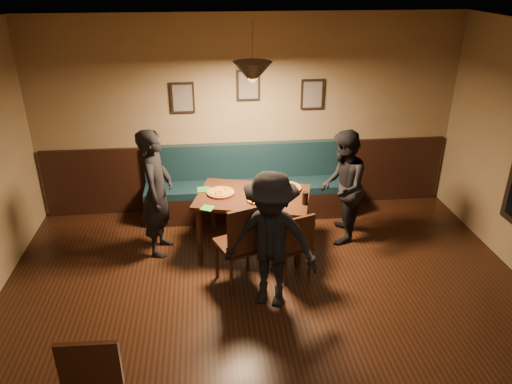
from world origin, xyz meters
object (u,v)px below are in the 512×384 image
Objects in this scene: diner_front at (271,241)px; soda_glass at (305,198)px; dining_table at (253,221)px; diner_right at (342,187)px; chair_near_left at (239,243)px; diner_left at (157,193)px; tabasco_bottle at (295,190)px; booth_bench at (251,183)px; chair_near_right at (291,243)px.

soda_glass is (0.53, 0.85, 0.06)m from diner_front.
dining_table is 1.23m from diner_right.
diner_left reaches higher than chair_near_left.
tabasco_bottle is at bearing -82.45° from diner_left.
booth_bench is 19.00× the size of soda_glass.
chair_near_right is at bearing -120.84° from soda_glass.
chair_near_left reaches higher than tabasco_bottle.
diner_front is at bearing -71.76° from dining_table.
chair_near_right is 0.55× the size of diner_front.
chair_near_left reaches higher than dining_table.
diner_right reaches higher than dining_table.
chair_near_left is (-0.29, -1.67, 0.03)m from booth_bench.
chair_near_left is at bearing -119.82° from diner_left.
diner_left reaches higher than diner_front.
diner_front is at bearing -74.29° from chair_near_left.
dining_table is at bearing 99.47° from chair_near_right.
chair_near_left is (-0.23, -0.76, 0.16)m from dining_table.
booth_bench is at bearing 58.86° from chair_near_left.
chair_near_left is 1.25× the size of chair_near_right.
diner_left is 2.35m from diner_right.
soda_glass is at bearing 7.62° from chair_near_left.
chair_near_right is 1.76m from diner_left.
diner_front is (0.01, -2.07, 0.26)m from booth_bench.
diner_left is (-1.18, 0.04, 0.44)m from dining_table.
diner_right is 11.72× the size of tabasco_bottle.
booth_bench reaches higher than soda_glass.
chair_near_right is at bearing -45.59° from dining_table.
booth_bench is at bearing -44.46° from diner_left.
chair_near_right is 0.75m from tabasco_bottle.
diner_right is at bearing 69.13° from diner_front.
chair_near_right is at bearing -28.27° from diner_right.
chair_near_right is (0.38, -0.67, 0.05)m from dining_table.
dining_table is at bearing -81.58° from diner_left.
diner_left is (-1.56, 0.71, 0.39)m from chair_near_right.
chair_near_left is 1.07m from tabasco_bottle.
dining_table is at bearing 51.85° from chair_near_left.
tabasco_bottle is (0.46, -0.96, 0.30)m from booth_bench.
chair_near_right is at bearing -12.63° from chair_near_left.
booth_bench is at bearing 113.75° from soda_glass.
tabasco_bottle is at bearing -60.45° from diner_right.
tabasco_bottle is at bearing 57.51° from chair_near_right.
soda_glass is (0.83, 0.46, 0.29)m from chair_near_left.
tabasco_bottle is at bearing 106.57° from soda_glass.
soda_glass is at bearing -73.43° from tabasco_bottle.
soda_glass is (0.22, 0.36, 0.40)m from chair_near_right.
diner_right is (2.34, 0.05, -0.06)m from diner_left.
diner_left is at bearing -144.96° from booth_bench.
diner_right is 0.66m from tabasco_bottle.
booth_bench is at bearing 101.31° from dining_table.
chair_near_right is 1.14m from diner_right.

